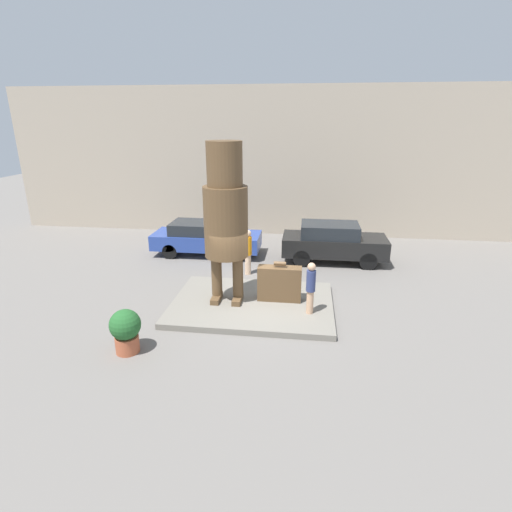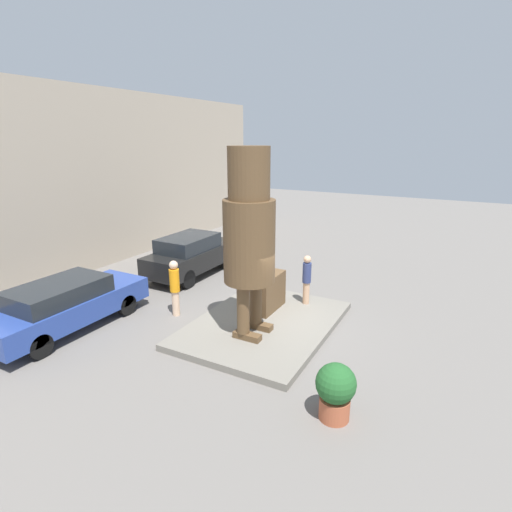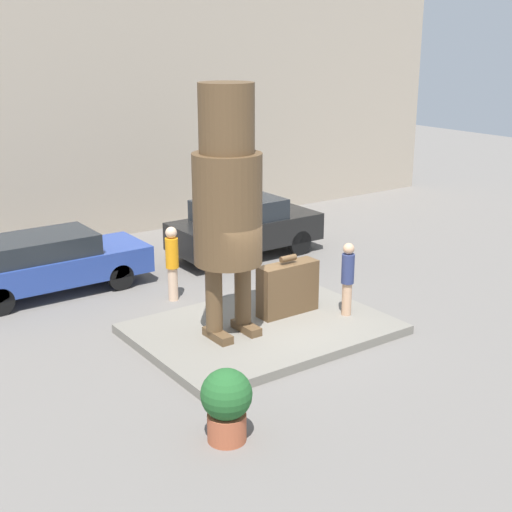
# 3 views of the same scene
# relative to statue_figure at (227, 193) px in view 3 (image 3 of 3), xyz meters

# --- Properties ---
(ground_plane) EXTENTS (60.00, 60.00, 0.00)m
(ground_plane) POSITION_rel_statue_figure_xyz_m (0.82, -0.03, -3.11)
(ground_plane) COLOR slate
(pedestal) EXTENTS (5.14, 3.74, 0.19)m
(pedestal) POSITION_rel_statue_figure_xyz_m (0.82, -0.03, -3.02)
(pedestal) COLOR slate
(pedestal) RESTS_ON ground_plane
(building_backdrop) EXTENTS (28.00, 0.60, 7.35)m
(building_backdrop) POSITION_rel_statue_figure_xyz_m (0.82, 9.02, 0.56)
(building_backdrop) COLOR tan
(building_backdrop) RESTS_ON ground_plane
(statue_figure) EXTENTS (1.35, 1.35, 5.00)m
(statue_figure) POSITION_rel_statue_figure_xyz_m (0.00, 0.00, 0.00)
(statue_figure) COLOR brown
(statue_figure) RESTS_ON pedestal
(giant_suitcase) EXTENTS (1.40, 0.44, 1.32)m
(giant_suitcase) POSITION_rel_statue_figure_xyz_m (1.67, 0.21, -2.35)
(giant_suitcase) COLOR brown
(giant_suitcase) RESTS_ON pedestal
(tourist) EXTENTS (0.28, 0.28, 1.62)m
(tourist) POSITION_rel_statue_figure_xyz_m (2.65, -0.62, -2.04)
(tourist) COLOR tan
(tourist) RESTS_ON pedestal
(parked_car_blue) EXTENTS (4.73, 1.74, 1.47)m
(parked_car_blue) POSITION_rel_statue_figure_xyz_m (-1.98, 4.95, -2.32)
(parked_car_blue) COLOR #284293
(parked_car_blue) RESTS_ON ground_plane
(parked_car_black) EXTENTS (4.31, 1.74, 1.66)m
(parked_car_black) POSITION_rel_statue_figure_xyz_m (3.59, 4.69, -2.23)
(parked_car_black) COLOR black
(parked_car_black) RESTS_ON ground_plane
(planter_pot) EXTENTS (0.80, 0.80, 1.19)m
(planter_pot) POSITION_rel_statue_figure_xyz_m (-2.06, -3.07, -2.46)
(planter_pot) COLOR #AD5638
(planter_pot) RESTS_ON ground_plane
(worker_hivis) EXTENTS (0.30, 0.30, 1.79)m
(worker_hivis) POSITION_rel_statue_figure_xyz_m (0.25, 2.79, -2.13)
(worker_hivis) COLOR beige
(worker_hivis) RESTS_ON ground_plane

